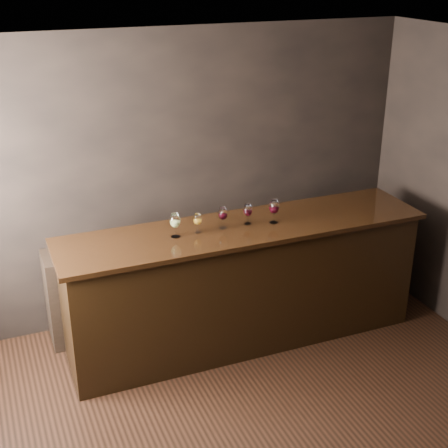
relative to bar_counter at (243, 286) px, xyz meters
name	(u,v)px	position (x,y,z in m)	size (l,w,h in m)	color
room_shell	(226,226)	(-0.72, -1.29, 1.25)	(5.02, 4.52, 2.81)	black
bar_counter	(243,286)	(0.00, 0.00, 0.00)	(3.22, 0.70, 1.13)	black
bar_top	(244,228)	(0.00, 0.00, 0.59)	(3.33, 0.77, 0.04)	black
back_bar_shelf	(174,277)	(-0.47, 0.62, -0.12)	(2.46, 0.40, 0.88)	black
glass_white	(175,221)	(-0.63, 0.01, 0.75)	(0.09, 0.09, 0.21)	white
glass_amber	(197,220)	(-0.43, 0.03, 0.72)	(0.07, 0.07, 0.17)	white
glass_red_a	(223,214)	(-0.19, 0.03, 0.73)	(0.08, 0.08, 0.19)	white
glass_red_b	(248,211)	(0.05, 0.03, 0.73)	(0.08, 0.08, 0.19)	white
glass_red_c	(274,207)	(0.27, -0.03, 0.75)	(0.09, 0.09, 0.21)	white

